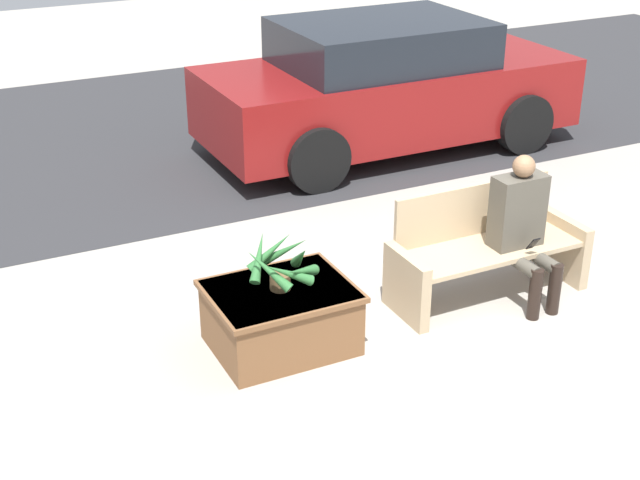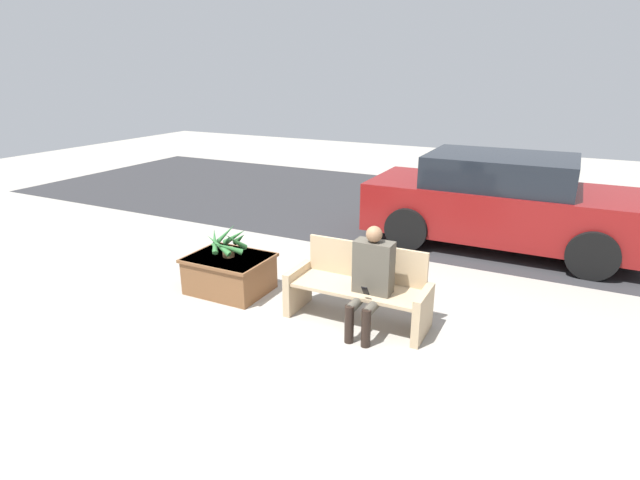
{
  "view_description": "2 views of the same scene",
  "coord_description": "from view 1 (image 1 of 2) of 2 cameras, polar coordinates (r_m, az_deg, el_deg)",
  "views": [
    {
      "loc": [
        -3.89,
        -4.64,
        3.66
      ],
      "look_at": [
        -1.04,
        1.1,
        0.59
      ],
      "focal_mm": 50.0,
      "sensor_mm": 36.0,
      "label": 1
    },
    {
      "loc": [
        2.3,
        -4.32,
        2.85
      ],
      "look_at": [
        -0.45,
        1.12,
        0.77
      ],
      "focal_mm": 28.0,
      "sensor_mm": 36.0,
      "label": 2
    }
  ],
  "objects": [
    {
      "name": "parked_car",
      "position": [
        10.71,
        4.24,
        9.82
      ],
      "size": [
        4.41,
        1.98,
        1.55
      ],
      "color": "maroon",
      "rests_on": "ground_plane"
    },
    {
      "name": "ground_plane",
      "position": [
        7.08,
        11.69,
        -6.19
      ],
      "size": [
        30.0,
        30.0,
        0.0
      ],
      "primitive_type": "plane",
      "color": "#9E998E"
    },
    {
      "name": "person_seated",
      "position": [
        7.39,
        12.84,
        1.07
      ],
      "size": [
        0.44,
        0.59,
        1.24
      ],
      "color": "#4C473D",
      "rests_on": "ground_plane"
    },
    {
      "name": "bench",
      "position": [
        7.51,
        10.52,
        -0.55
      ],
      "size": [
        1.68,
        0.59,
        0.9
      ],
      "color": "tan",
      "rests_on": "ground_plane"
    },
    {
      "name": "potted_plant",
      "position": [
        6.5,
        -2.49,
        -1.56
      ],
      "size": [
        0.57,
        0.58,
        0.41
      ],
      "color": "brown",
      "rests_on": "planter_box"
    },
    {
      "name": "road_surface",
      "position": [
        11.87,
        -5.95,
        7.47
      ],
      "size": [
        20.0,
        6.0,
        0.01
      ],
      "primitive_type": "cube",
      "color": "#2D2D30",
      "rests_on": "ground_plane"
    },
    {
      "name": "planter_box",
      "position": [
        6.71,
        -2.52,
        -4.86
      ],
      "size": [
        1.06,
        0.84,
        0.5
      ],
      "color": "brown",
      "rests_on": "ground_plane"
    }
  ]
}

